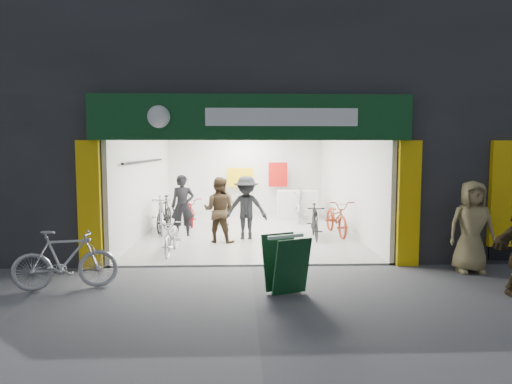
{
  "coord_description": "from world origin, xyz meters",
  "views": [
    {
      "loc": [
        -0.24,
        -9.26,
        2.4
      ],
      "look_at": [
        0.16,
        1.5,
        1.41
      ],
      "focal_mm": 32.0,
      "sensor_mm": 36.0,
      "label": 1
    }
  ],
  "objects": [
    {
      "name": "customer_a",
      "position": [
        -1.8,
        3.26,
        0.87
      ],
      "size": [
        0.67,
        0.48,
        1.73
      ],
      "primitive_type": "imported",
      "rotation": [
        0.0,
        0.0,
        0.1
      ],
      "color": "black",
      "rests_on": "ground"
    },
    {
      "name": "ground",
      "position": [
        0.0,
        0.0,
        0.0
      ],
      "size": [
        60.0,
        60.0,
        0.0
      ],
      "primitive_type": "plane",
      "color": "#56565B",
      "rests_on": "ground"
    },
    {
      "name": "parked_bike",
      "position": [
        -3.24,
        -1.45,
        0.52
      ],
      "size": [
        1.8,
        0.84,
        1.04
      ],
      "primitive_type": "imported",
      "rotation": [
        0.0,
        0.0,
        1.78
      ],
      "color": "#A9A9AE",
      "rests_on": "ground"
    },
    {
      "name": "customer_d",
      "position": [
        -0.77,
        5.01,
        0.75
      ],
      "size": [
        0.92,
        0.83,
        1.5
      ],
      "primitive_type": "imported",
      "rotation": [
        0.0,
        0.0,
        2.49
      ],
      "color": "#826A4B",
      "rests_on": "ground"
    },
    {
      "name": "sandwich_board",
      "position": [
        0.53,
        -1.83,
        0.53
      ],
      "size": [
        0.82,
        0.83,
        0.97
      ],
      "rotation": [
        0.0,
        0.0,
        0.41
      ],
      "color": "#0D371A",
      "rests_on": "ground"
    },
    {
      "name": "bike_left_front",
      "position": [
        -1.8,
        1.21,
        0.42
      ],
      "size": [
        0.6,
        1.61,
        0.84
      ],
      "primitive_type": "imported",
      "rotation": [
        0.0,
        0.0,
        -0.03
      ],
      "color": "#B6B6BB",
      "rests_on": "ground"
    },
    {
      "name": "bike_left_back",
      "position": [
        -2.5,
        3.83,
        0.54
      ],
      "size": [
        0.87,
        1.87,
        1.09
      ],
      "primitive_type": "imported",
      "rotation": [
        0.0,
        0.0,
        0.21
      ],
      "color": "#ABABB0",
      "rests_on": "ground"
    },
    {
      "name": "bike_left_midfront",
      "position": [
        -2.45,
        4.15,
        0.53
      ],
      "size": [
        0.62,
        1.79,
        1.06
      ],
      "primitive_type": "imported",
      "rotation": [
        0.0,
        0.0,
        -0.07
      ],
      "color": "black",
      "rests_on": "ground"
    },
    {
      "name": "building",
      "position": [
        0.91,
        4.99,
        4.31
      ],
      "size": [
        17.0,
        10.27,
        8.0
      ],
      "color": "#232326",
      "rests_on": "ground"
    },
    {
      "name": "bike_left_midback",
      "position": [
        -1.8,
        5.2,
        0.46
      ],
      "size": [
        0.94,
        1.85,
        0.93
      ],
      "primitive_type": "imported",
      "rotation": [
        0.0,
        0.0,
        0.19
      ],
      "color": "maroon",
      "rests_on": "ground"
    },
    {
      "name": "bike_right_front",
      "position": [
        1.8,
        2.86,
        0.48
      ],
      "size": [
        0.57,
        1.61,
        0.95
      ],
      "primitive_type": "imported",
      "rotation": [
        0.0,
        0.0,
        -0.08
      ],
      "color": "black",
      "rests_on": "ground"
    },
    {
      "name": "pedestrian_near",
      "position": [
        4.31,
        -0.6,
        0.91
      ],
      "size": [
        0.93,
        0.64,
        1.81
      ],
      "primitive_type": "imported",
      "rotation": [
        0.0,
        0.0,
        -0.08
      ],
      "color": "#8D7D52",
      "rests_on": "ground"
    },
    {
      "name": "bike_right_mid",
      "position": [
        2.5,
        3.36,
        0.51
      ],
      "size": [
        0.81,
        1.98,
        1.02
      ],
      "primitive_type": "imported",
      "rotation": [
        0.0,
        0.0,
        0.07
      ],
      "color": "maroon",
      "rests_on": "ground"
    },
    {
      "name": "customer_c",
      "position": [
        -0.06,
        2.75,
        0.86
      ],
      "size": [
        1.15,
        0.7,
        1.72
      ],
      "primitive_type": "imported",
      "rotation": [
        0.0,
        0.0,
        -0.06
      ],
      "color": "black",
      "rests_on": "ground"
    },
    {
      "name": "bike_right_back",
      "position": [
        1.8,
        5.86,
        0.54
      ],
      "size": [
        0.85,
        1.88,
        1.09
      ],
      "primitive_type": "imported",
      "rotation": [
        0.0,
        0.0,
        -0.19
      ],
      "color": "#B1B1B6",
      "rests_on": "ground"
    },
    {
      "name": "customer_b",
      "position": [
        -0.77,
        2.4,
        0.86
      ],
      "size": [
        0.97,
        0.84,
        1.72
      ],
      "primitive_type": "imported",
      "rotation": [
        0.0,
        0.0,
        2.88
      ],
      "color": "#3A2A1A",
      "rests_on": "ground"
    }
  ]
}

